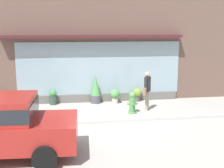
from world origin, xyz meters
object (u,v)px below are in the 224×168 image
(potted_plant_corner_tall, at_px, (115,95))
(potted_plant_by_entrance, at_px, (96,90))
(pedestrian_with_handbag, at_px, (147,88))
(fire_hydrant, at_px, (132,103))
(potted_plant_trailing_edge, at_px, (53,97))
(potted_plant_window_center, at_px, (137,94))

(potted_plant_corner_tall, xyz_separation_m, potted_plant_by_entrance, (-0.84, 0.24, 0.22))
(pedestrian_with_handbag, bearing_deg, fire_hydrant, -37.28)
(fire_hydrant, xyz_separation_m, potted_plant_trailing_edge, (-3.15, 1.85, -0.10))
(potted_plant_window_center, xyz_separation_m, potted_plant_trailing_edge, (-3.80, -0.05, -0.02))
(pedestrian_with_handbag, distance_m, potted_plant_window_center, 1.71)
(potted_plant_trailing_edge, bearing_deg, potted_plant_corner_tall, -5.00)
(fire_hydrant, distance_m, potted_plant_trailing_edge, 3.65)
(fire_hydrant, bearing_deg, potted_plant_window_center, 71.07)
(pedestrian_with_handbag, relative_size, potted_plant_window_center, 2.62)
(potted_plant_corner_tall, xyz_separation_m, potted_plant_trailing_edge, (-2.72, 0.24, -0.04))
(potted_plant_corner_tall, relative_size, potted_plant_trailing_edge, 0.99)
(potted_plant_window_center, height_order, potted_plant_by_entrance, potted_plant_by_entrance)
(potted_plant_trailing_edge, bearing_deg, pedestrian_with_handbag, -22.34)
(potted_plant_corner_tall, distance_m, potted_plant_trailing_edge, 2.73)
(pedestrian_with_handbag, xyz_separation_m, potted_plant_by_entrance, (-1.94, 1.57, -0.33))
(potted_plant_corner_tall, bearing_deg, pedestrian_with_handbag, -50.43)
(pedestrian_with_handbag, xyz_separation_m, potted_plant_corner_tall, (-1.10, 1.33, -0.55))
(potted_plant_by_entrance, bearing_deg, potted_plant_window_center, 1.30)
(potted_plant_window_center, bearing_deg, potted_plant_by_entrance, -178.70)
(fire_hydrant, relative_size, potted_plant_trailing_edge, 1.30)
(fire_hydrant, height_order, pedestrian_with_handbag, pedestrian_with_handbag)
(potted_plant_window_center, distance_m, potted_plant_corner_tall, 1.12)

